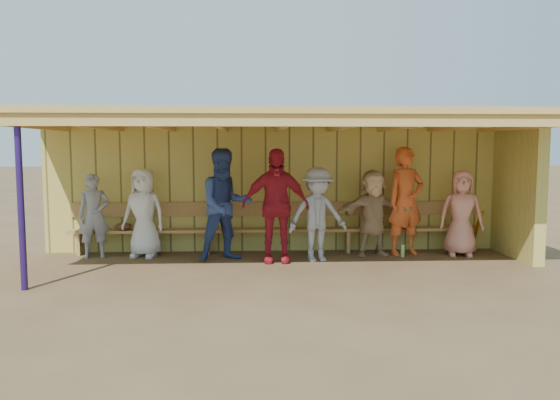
{
  "coord_description": "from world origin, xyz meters",
  "views": [
    {
      "loc": [
        -0.47,
        -8.89,
        1.97
      ],
      "look_at": [
        0.0,
        0.35,
        1.05
      ],
      "focal_mm": 35.0,
      "sensor_mm": 36.0,
      "label": 1
    }
  ],
  "objects_px": {
    "player_h": "(461,213)",
    "player_a": "(94,216)",
    "player_f": "(373,213)",
    "player_c": "(225,205)",
    "player_b": "(144,213)",
    "player_g": "(406,201)",
    "player_e": "(317,215)",
    "bench": "(278,224)",
    "player_d": "(275,206)"
  },
  "relations": [
    {
      "from": "player_d",
      "to": "player_g",
      "type": "relative_size",
      "value": 0.99
    },
    {
      "from": "player_f",
      "to": "player_h",
      "type": "distance_m",
      "value": 1.59
    },
    {
      "from": "player_f",
      "to": "player_a",
      "type": "bearing_deg",
      "value": 166.28
    },
    {
      "from": "player_h",
      "to": "bench",
      "type": "distance_m",
      "value": 3.32
    },
    {
      "from": "player_a",
      "to": "player_f",
      "type": "distance_m",
      "value": 4.95
    },
    {
      "from": "player_a",
      "to": "player_b",
      "type": "xyz_separation_m",
      "value": [
        0.87,
        0.0,
        0.05
      ]
    },
    {
      "from": "player_a",
      "to": "bench",
      "type": "relative_size",
      "value": 0.2
    },
    {
      "from": "player_b",
      "to": "player_f",
      "type": "relative_size",
      "value": 1.02
    },
    {
      "from": "player_b",
      "to": "player_f",
      "type": "bearing_deg",
      "value": 12.37
    },
    {
      "from": "player_e",
      "to": "player_f",
      "type": "height_order",
      "value": "player_e"
    },
    {
      "from": "player_g",
      "to": "player_b",
      "type": "bearing_deg",
      "value": 161.38
    },
    {
      "from": "player_e",
      "to": "bench",
      "type": "relative_size",
      "value": 0.21
    },
    {
      "from": "player_d",
      "to": "player_e",
      "type": "height_order",
      "value": "player_d"
    },
    {
      "from": "player_a",
      "to": "player_h",
      "type": "height_order",
      "value": "player_h"
    },
    {
      "from": "player_e",
      "to": "player_h",
      "type": "bearing_deg",
      "value": -7.11
    },
    {
      "from": "player_c",
      "to": "player_f",
      "type": "distance_m",
      "value": 2.64
    },
    {
      "from": "player_a",
      "to": "player_c",
      "type": "distance_m",
      "value": 2.37
    },
    {
      "from": "player_b",
      "to": "player_d",
      "type": "height_order",
      "value": "player_d"
    },
    {
      "from": "player_b",
      "to": "player_h",
      "type": "height_order",
      "value": "player_b"
    },
    {
      "from": "player_a",
      "to": "bench",
      "type": "bearing_deg",
      "value": -7.32
    },
    {
      "from": "player_a",
      "to": "player_f",
      "type": "xyz_separation_m",
      "value": [
        4.95,
        -0.13,
        0.03
      ]
    },
    {
      "from": "player_f",
      "to": "player_h",
      "type": "bearing_deg",
      "value": -14.64
    },
    {
      "from": "player_g",
      "to": "bench",
      "type": "bearing_deg",
      "value": 153.13
    },
    {
      "from": "bench",
      "to": "player_f",
      "type": "bearing_deg",
      "value": -14.41
    },
    {
      "from": "player_b",
      "to": "player_g",
      "type": "relative_size",
      "value": 0.81
    },
    {
      "from": "player_a",
      "to": "player_b",
      "type": "distance_m",
      "value": 0.87
    },
    {
      "from": "player_g",
      "to": "bench",
      "type": "distance_m",
      "value": 2.36
    },
    {
      "from": "player_a",
      "to": "player_d",
      "type": "distance_m",
      "value": 3.24
    },
    {
      "from": "player_d",
      "to": "player_h",
      "type": "height_order",
      "value": "player_d"
    },
    {
      "from": "player_c",
      "to": "bench",
      "type": "xyz_separation_m",
      "value": [
        0.94,
        0.66,
        -0.44
      ]
    },
    {
      "from": "player_e",
      "to": "player_d",
      "type": "bearing_deg",
      "value": 168.5
    },
    {
      "from": "player_a",
      "to": "player_e",
      "type": "distance_m",
      "value": 3.94
    },
    {
      "from": "player_c",
      "to": "player_f",
      "type": "xyz_separation_m",
      "value": [
        2.62,
        0.23,
        -0.19
      ]
    },
    {
      "from": "player_d",
      "to": "player_e",
      "type": "distance_m",
      "value": 0.74
    },
    {
      "from": "player_a",
      "to": "player_h",
      "type": "distance_m",
      "value": 6.54
    },
    {
      "from": "player_e",
      "to": "player_g",
      "type": "xyz_separation_m",
      "value": [
        1.65,
        0.47,
        0.17
      ]
    },
    {
      "from": "player_h",
      "to": "player_a",
      "type": "bearing_deg",
      "value": -168.75
    },
    {
      "from": "player_a",
      "to": "player_c",
      "type": "height_order",
      "value": "player_c"
    },
    {
      "from": "player_e",
      "to": "bench",
      "type": "height_order",
      "value": "player_e"
    },
    {
      "from": "player_c",
      "to": "player_f",
      "type": "relative_size",
      "value": 1.24
    },
    {
      "from": "player_g",
      "to": "player_h",
      "type": "height_order",
      "value": "player_g"
    },
    {
      "from": "player_a",
      "to": "player_f",
      "type": "bearing_deg",
      "value": -14.12
    },
    {
      "from": "player_e",
      "to": "player_f",
      "type": "distance_m",
      "value": 1.12
    },
    {
      "from": "bench",
      "to": "player_b",
      "type": "bearing_deg",
      "value": -172.74
    },
    {
      "from": "player_g",
      "to": "player_h",
      "type": "xyz_separation_m",
      "value": [
        0.98,
        -0.14,
        -0.2
      ]
    },
    {
      "from": "player_c",
      "to": "player_h",
      "type": "bearing_deg",
      "value": -16.13
    },
    {
      "from": "player_c",
      "to": "player_g",
      "type": "distance_m",
      "value": 3.24
    },
    {
      "from": "player_b",
      "to": "bench",
      "type": "relative_size",
      "value": 0.21
    },
    {
      "from": "player_b",
      "to": "bench",
      "type": "height_order",
      "value": "player_b"
    },
    {
      "from": "player_a",
      "to": "player_g",
      "type": "xyz_separation_m",
      "value": [
        5.56,
        -0.05,
        0.23
      ]
    }
  ]
}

